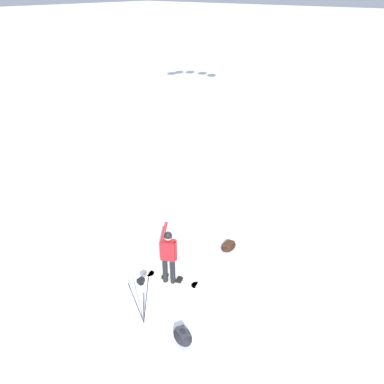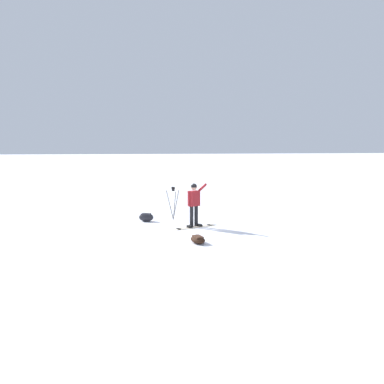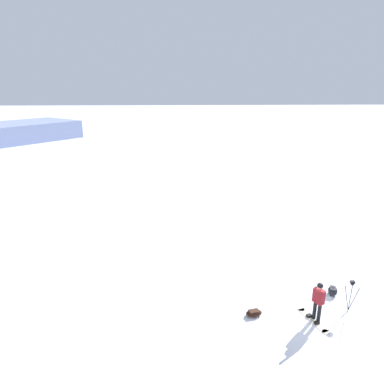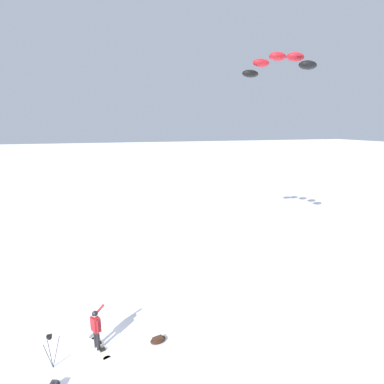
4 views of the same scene
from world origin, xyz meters
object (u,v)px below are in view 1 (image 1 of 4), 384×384
object	(u,v)px
camera_tripod	(141,292)
gear_bag_large	(183,336)
snowboarder	(169,252)
gear_bag_small	(229,246)
snowboard	(172,279)

from	to	relation	value
camera_tripod	gear_bag_large	bearing A→B (deg)	7.67
snowboarder	gear_bag_small	bearing A→B (deg)	80.48
snowboarder	gear_bag_small	distance (m)	2.54
gear_bag_large	gear_bag_small	size ratio (longest dim) A/B	0.97
camera_tripod	gear_bag_small	size ratio (longest dim) A/B	1.90
gear_bag_small	camera_tripod	bearing A→B (deg)	-87.90
snowboarder	camera_tripod	size ratio (longest dim) A/B	1.23
snowboard	camera_tripod	size ratio (longest dim) A/B	1.23
snowboard	gear_bag_large	xyz separation A→B (m)	(1.67, -1.51, 0.16)
gear_bag_large	gear_bag_small	xyz separation A→B (m)	(-1.28, 3.75, -0.06)
gear_bag_small	snowboard	bearing A→B (deg)	-99.85
camera_tripod	gear_bag_small	world-z (taller)	camera_tripod
camera_tripod	gear_bag_small	bearing A→B (deg)	92.10
snowboarder	gear_bag_large	distance (m)	2.34
snowboarder	camera_tripod	distance (m)	1.65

